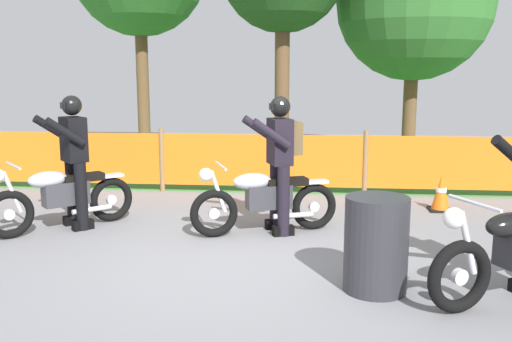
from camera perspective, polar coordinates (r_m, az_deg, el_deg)
ground at (r=6.22m, az=-1.87°, el=-8.75°), size 24.00×24.00×0.02m
grass_verge at (r=12.14m, az=1.69°, el=0.68°), size 24.00×5.72×0.01m
barrier_fence at (r=9.23m, az=0.59°, el=1.05°), size 10.06×0.08×1.05m
tree_near_right at (r=12.29m, az=15.66°, el=15.95°), size 3.13×3.13×4.90m
motorcycle_lead at (r=6.99m, az=0.84°, el=-2.86°), size 1.79×0.84×0.89m
motorcycle_trailing at (r=7.55m, az=-18.98°, el=-2.41°), size 1.45×1.36×0.90m
rider_lead at (r=6.95m, az=2.47°, el=1.43°), size 0.77×0.68×1.69m
rider_trailing at (r=7.53m, az=-17.89°, el=1.36°), size 0.73×0.73×1.69m
traffic_cone at (r=8.56m, az=18.11°, el=-2.12°), size 0.32×0.32×0.53m
spare_drum at (r=5.31m, az=11.97°, el=-7.21°), size 0.58×0.58×0.88m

